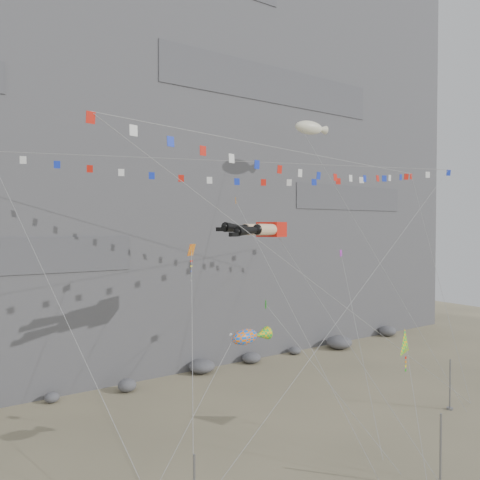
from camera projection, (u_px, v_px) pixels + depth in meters
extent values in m
plane|color=gray|center=(324.00, 437.00, 31.88)|extent=(120.00, 120.00, 0.00)
cube|color=slate|center=(142.00, 141.00, 57.74)|extent=(80.00, 28.00, 50.00)
cylinder|color=gray|center=(441.00, 451.00, 25.48)|extent=(0.12, 0.12, 4.16)
cylinder|color=gray|center=(450.00, 384.00, 36.63)|extent=(0.12, 0.12, 3.99)
cube|color=red|center=(271.00, 229.00, 37.27)|extent=(1.99, 2.34, 1.18)
cylinder|color=beige|center=(265.00, 230.00, 35.55)|extent=(2.16, 1.43, 0.87)
sphere|color=black|center=(257.00, 230.00, 34.77)|extent=(0.80, 0.80, 0.80)
cone|color=black|center=(248.00, 231.00, 33.85)|extent=(2.49, 1.41, 0.81)
cube|color=black|center=(234.00, 235.00, 32.62)|extent=(0.84, 0.56, 0.29)
cylinder|color=beige|center=(253.00, 229.00, 36.28)|extent=(2.16, 1.43, 0.87)
sphere|color=black|center=(245.00, 230.00, 35.50)|extent=(0.80, 0.80, 0.80)
cone|color=black|center=(235.00, 228.00, 34.58)|extent=(2.50, 1.42, 0.87)
cube|color=black|center=(221.00, 229.00, 33.34)|extent=(0.84, 0.56, 0.29)
cylinder|color=gray|center=(342.00, 335.00, 31.28)|extent=(0.03, 0.03, 20.63)
cylinder|color=gray|center=(223.00, 297.00, 29.77)|extent=(0.03, 0.03, 27.32)
cylinder|color=gray|center=(395.00, 286.00, 35.77)|extent=(0.03, 0.03, 24.13)
cube|color=gray|center=(471.00, 403.00, 37.82)|extent=(0.16, 0.16, 0.10)
cylinder|color=gray|center=(193.00, 375.00, 24.79)|extent=(0.03, 0.03, 15.41)
cylinder|color=gray|center=(194.00, 426.00, 24.37)|extent=(0.03, 0.03, 11.74)
cylinder|color=gray|center=(416.00, 408.00, 28.58)|extent=(0.03, 0.03, 8.33)
cylinder|color=gray|center=(378.00, 251.00, 41.44)|extent=(0.03, 0.03, 28.84)
cube|color=gray|center=(467.00, 412.00, 36.06)|extent=(0.16, 0.16, 0.10)
cylinder|color=gray|center=(297.00, 320.00, 30.89)|extent=(0.03, 0.03, 20.65)
cylinder|color=gray|center=(359.00, 340.00, 34.02)|extent=(0.03, 0.03, 16.48)
cube|color=gray|center=(383.00, 460.00, 28.59)|extent=(0.16, 0.16, 0.10)
cylinder|color=gray|center=(330.00, 385.00, 28.39)|extent=(0.03, 0.03, 12.51)
cube|color=gray|center=(402.00, 475.00, 26.92)|extent=(0.16, 0.16, 0.10)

